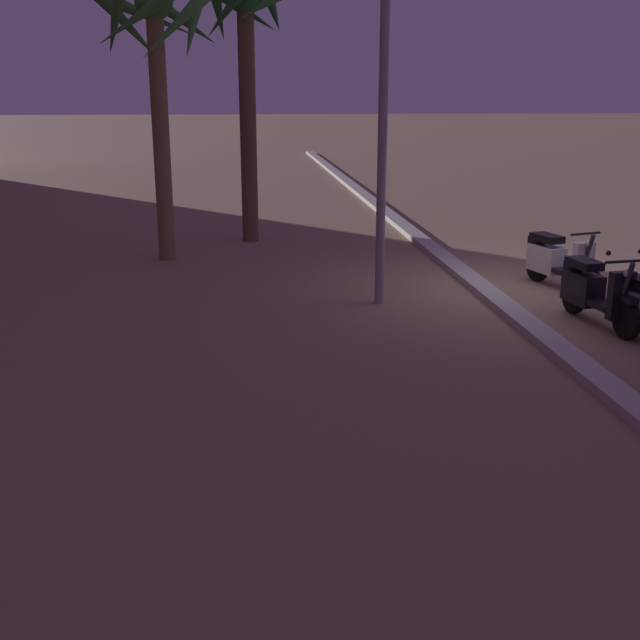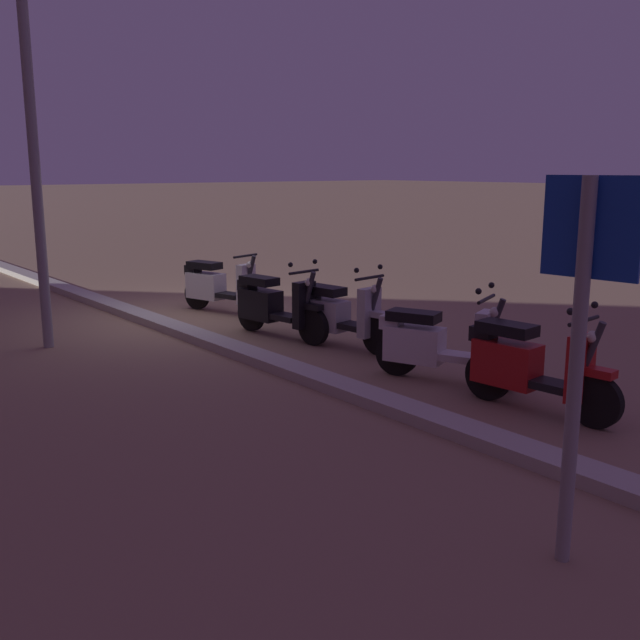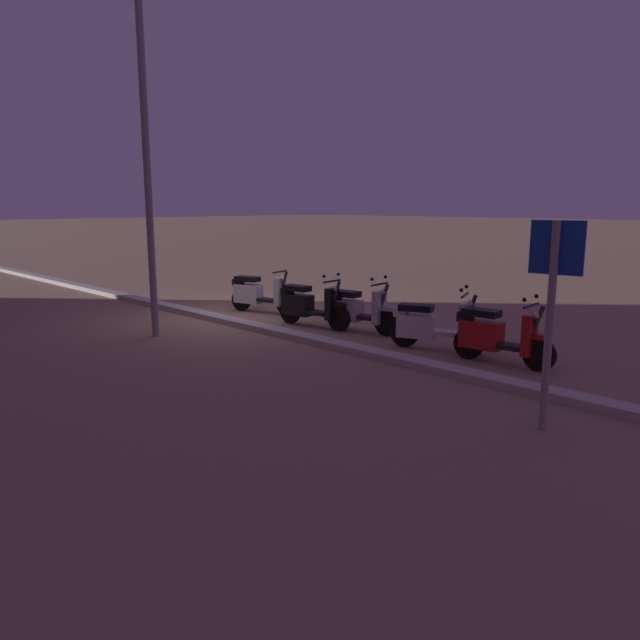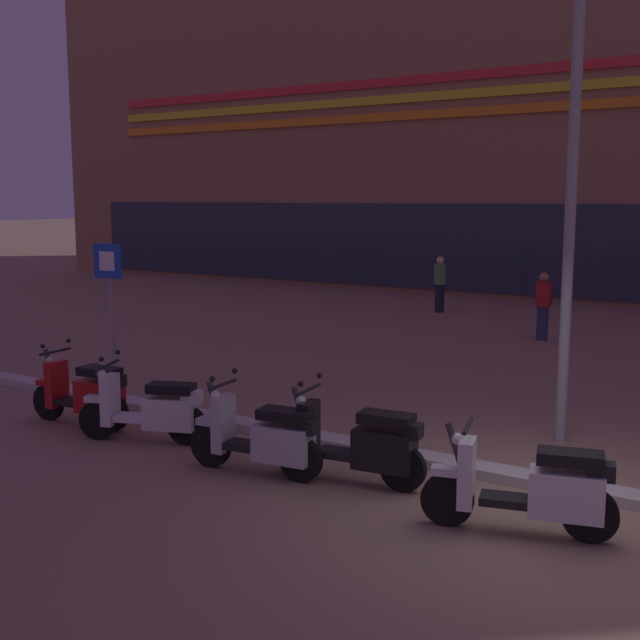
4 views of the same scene
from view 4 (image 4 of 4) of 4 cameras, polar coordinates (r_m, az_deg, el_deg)
The scene contains 11 objects.
ground_plane at distance 8.90m, azimuth 15.80°, elevation -12.64°, with size 200.00×200.00×0.00m, color #93755B.
curb_strip at distance 9.40m, azimuth 16.88°, elevation -11.15°, with size 60.00×0.36×0.12m, color #BCB7AD.
scooter_red_far_back at distance 11.80m, azimuth -16.17°, elevation -5.03°, with size 1.73×0.56×1.17m.
scooter_white_gap_after_mid at distance 10.84m, azimuth -11.84°, elevation -6.20°, with size 1.67×0.85×1.17m.
scooter_silver_mid_rear at distance 9.40m, azimuth -3.99°, elevation -8.30°, with size 1.72×0.58×1.17m.
scooter_black_mid_front at distance 9.11m, azimuth 2.84°, elevation -8.77°, with size 1.84×0.60×1.17m.
scooter_white_lead_nearest at distance 8.04m, azimuth 14.90°, elevation -11.45°, with size 1.81×0.77×1.04m.
crossing_sign at distance 14.52m, azimuth -14.57°, elevation 1.71°, with size 0.60×0.14×2.40m.
pedestrian_by_palm_tree at distance 22.88m, azimuth 8.45°, elevation 2.59°, with size 0.34×0.34×1.56m.
pedestrian_strolling_near_curb at distance 18.82m, azimuth 15.47°, elevation 1.04°, with size 0.34×0.46×1.53m.
street_lamp at distance 10.84m, azimuth 17.58°, elevation 14.71°, with size 0.36×0.36×7.30m.
Camera 4 is at (2.36, -7.98, 3.17)m, focal length 45.38 mm.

